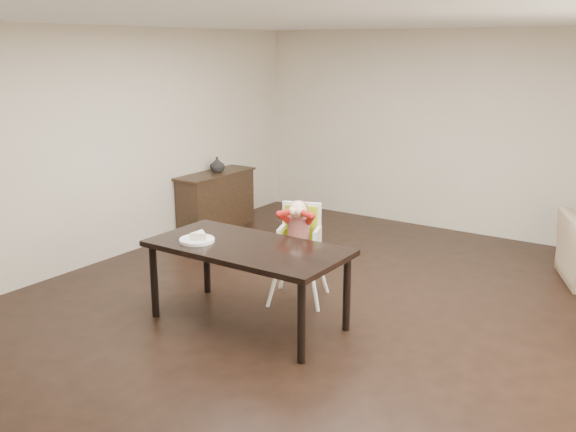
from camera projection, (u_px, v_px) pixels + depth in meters
The scene contains 7 objects.
ground at pixel (323, 315), 6.10m from camera, with size 7.00×7.00×0.00m, color black.
room_walls at pixel (326, 119), 5.62m from camera, with size 6.02×7.02×2.71m.
dining_table at pixel (247, 254), 5.75m from camera, with size 1.80×0.90×0.75m.
high_chair at pixel (299, 230), 6.31m from camera, with size 0.55×0.55×1.03m.
plate at pixel (198, 238), 5.83m from camera, with size 0.33×0.33×0.09m.
sideboard at pixel (216, 201), 8.89m from camera, with size 0.44×1.26×0.79m.
vase at pixel (217, 165), 8.80m from camera, with size 0.20×0.21×0.20m, color #99999E.
Camera 1 is at (2.89, -4.87, 2.48)m, focal length 40.00 mm.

